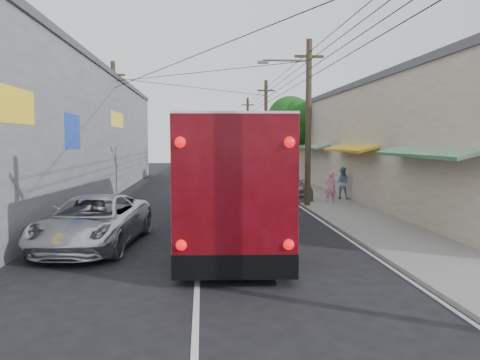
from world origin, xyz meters
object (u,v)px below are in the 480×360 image
at_px(parked_car_mid, 261,180).
at_px(parked_car_far, 246,168).
at_px(parked_suv, 283,185).
at_px(pedestrian_near, 330,187).
at_px(pedestrian_far, 342,183).
at_px(coach_bus, 232,175).
at_px(jeepney, 93,221).

bearing_deg(parked_car_mid, parked_car_far, 89.45).
height_order(parked_suv, pedestrian_near, pedestrian_near).
bearing_deg(pedestrian_far, coach_bus, 77.90).
relative_size(coach_bus, parked_car_far, 2.76).
height_order(coach_bus, jeepney, coach_bus).
bearing_deg(parked_car_far, jeepney, -102.13).
relative_size(jeepney, pedestrian_near, 3.54).
xyz_separation_m(parked_car_mid, pedestrian_far, (3.80, -4.75, 0.20)).
bearing_deg(jeepney, parked_car_mid, 70.63).
distance_m(parked_car_far, pedestrian_far, 17.71).
height_order(coach_bus, parked_car_mid, coach_bus).
bearing_deg(parked_car_far, pedestrian_near, -79.63).
distance_m(parked_suv, parked_car_far, 16.09).
relative_size(parked_car_mid, pedestrian_far, 2.65).
xyz_separation_m(coach_bus, pedestrian_far, (6.39, 7.78, -1.02)).
distance_m(jeepney, parked_car_mid, 16.36).
bearing_deg(jeepney, coach_bus, 33.14).
xyz_separation_m(coach_bus, parked_car_mid, (2.59, 12.53, -1.22)).
bearing_deg(jeepney, parked_suv, 61.36).
height_order(parked_car_far, pedestrian_near, pedestrian_near).
xyz_separation_m(parked_suv, parked_car_mid, (-0.80, 3.48, 0.01)).
distance_m(coach_bus, pedestrian_near, 8.38).
bearing_deg(coach_bus, pedestrian_far, 53.76).
relative_size(coach_bus, parked_car_mid, 2.98).
xyz_separation_m(jeepney, parked_suv, (7.79, 11.30, -0.01)).
bearing_deg(pedestrian_near, parked_car_far, -83.74).
height_order(coach_bus, parked_car_far, coach_bus).
xyz_separation_m(parked_car_far, pedestrian_near, (2.56, -18.77, 0.10)).
distance_m(coach_bus, parked_car_far, 25.30).
relative_size(coach_bus, pedestrian_far, 7.89).
relative_size(jeepney, parked_car_mid, 1.23).
xyz_separation_m(jeepney, parked_car_far, (7.20, 27.38, 0.03)).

